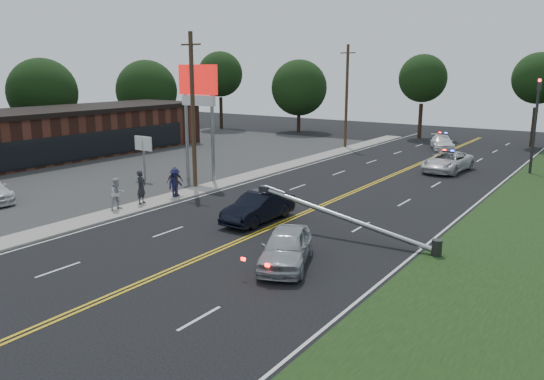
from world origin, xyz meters
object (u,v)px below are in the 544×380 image
Objects in this scene: pylon_sign at (198,95)px; crashed_sedan at (258,207)px; traffic_signal at (536,117)px; bystander_b at (117,194)px; small_sign at (143,147)px; bystander_d at (175,182)px; bystander_c at (175,183)px; utility_pole_mid at (193,111)px; emergency_a at (448,162)px; waiting_sedan at (286,247)px; bystander_a at (141,187)px; utility_pole_far at (347,96)px; emergency_b at (442,143)px; fallen_streetlight at (353,220)px.

pylon_sign reaches higher than crashed_sedan.
bystander_b is at bearing -124.48° from traffic_signal.
small_sign reaches higher than bystander_d.
bystander_c is at bearing 171.51° from crashed_sedan.
bystander_c is (1.03, -2.89, -4.09)m from utility_pole_mid.
traffic_signal reaches higher than emergency_a.
bystander_a is (-12.05, 3.35, 0.33)m from waiting_sedan.
pylon_sign reaches higher than bystander_d.
traffic_signal is at bearing -43.49° from bystander_c.
bystander_a is (-7.49, -1.10, 0.33)m from crashed_sedan.
bystander_a is at bearing -168.39° from bystander_d.
utility_pole_far is at bearing 21.07° from bystander_d.
small_sign is 6.64m from bystander_c.
utility_pole_far reaches higher than bystander_c.
waiting_sedan reaches higher than emergency_b.
bystander_d reaches higher than bystander_b.
traffic_signal reaches higher than bystander_c.
crashed_sedan is (12.86, -4.06, -1.58)m from small_sign.
fallen_streetlight is at bearing -22.22° from pylon_sign.
crashed_sedan is 7.29m from bystander_d.
bystander_a is (-16.92, -23.16, -3.12)m from traffic_signal.
crashed_sedan is at bearing -26.72° from utility_pole_mid.
waiting_sedan is at bearing -33.98° from utility_pole_mid.
crashed_sedan is 2.53× the size of bystander_d.
small_sign reaches higher than waiting_sedan.
crashed_sedan is 1.03× the size of waiting_sedan.
pylon_sign is 20.06m from utility_pole_far.
emergency_a is (16.88, 15.25, -1.58)m from small_sign.
utility_pole_mid is 6.55m from bystander_a.
utility_pole_far is 1.84× the size of emergency_a.
bystander_b is (1.77, -8.80, -5.00)m from pylon_sign.
fallen_streetlight is at bearing 57.02° from waiting_sedan.
bystander_c is (-11.06, -18.15, 0.24)m from emergency_a.
bystander_d is (-11.74, 5.73, 0.27)m from waiting_sedan.
traffic_signal is 13.00m from emergency_b.
emergency_b is at bearing 113.66° from emergency_a.
bystander_c is (0.56, 3.91, -0.00)m from bystander_b.
small_sign is 0.31× the size of utility_pole_mid.
pylon_sign is at bearing -93.72° from utility_pole_far.
bystander_b is at bearing -52.23° from small_sign.
emergency_b is at bearing 90.49° from crashed_sedan.
emergency_b is 34.17m from bystander_b.
bystander_b is at bearing -89.07° from utility_pole_far.
fallen_streetlight is 0.94× the size of utility_pole_far.
fallen_streetlight is 12.41m from bystander_c.
small_sign is at bearing 130.57° from waiting_sedan.
crashed_sedan is at bearing -113.17° from traffic_signal.
fallen_streetlight is 14.58m from utility_pole_mid.
utility_pole_mid is at bearing 14.29° from bystander_c.
bystander_d is at bearing -23.53° from bystander_a.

